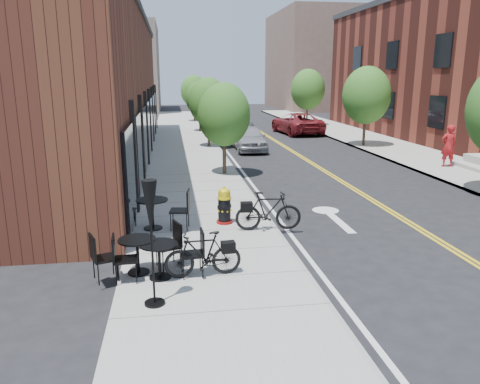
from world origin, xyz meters
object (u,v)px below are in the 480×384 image
bicycle_left (203,254)px  patio_umbrella (151,217)px  bistro_set_b (159,256)px  bistro_set_c (152,210)px  parked_car_a (249,138)px  bistro_set_a (138,251)px  parked_car_c (226,122)px  pedestrian (448,146)px  bicycle_right (268,211)px  parked_car_b (242,134)px  fire_hydrant (224,206)px  parked_car_far (297,123)px

bicycle_left → patio_umbrella: bearing=-45.6°
bistro_set_b → bistro_set_c: size_ratio=0.90×
parked_car_a → bistro_set_a: bearing=-106.1°
bicycle_left → bistro_set_c: bistro_set_c is taller
bicycle_left → patio_umbrella: 1.89m
bistro_set_a → parked_car_c: bearing=58.1°
pedestrian → patio_umbrella: bearing=46.8°
pedestrian → bicycle_right: bearing=42.7°
bistro_set_a → bistro_set_b: bistro_set_a is taller
bicycle_left → bistro_set_c: bearing=-165.2°
parked_car_c → bicycle_left: bearing=-105.2°
bicycle_right → bistro_set_b: 3.92m
bicycle_left → parked_car_c: size_ratio=0.32×
patio_umbrella → pedestrian: (12.91, 11.57, -0.72)m
bistro_set_b → parked_car_c: bearing=76.8°
parked_car_b → bicycle_right: bearing=-97.5°
fire_hydrant → bistro_set_a: bearing=-145.6°
pedestrian → parked_car_a: bearing=-34.9°
pedestrian → bistro_set_b: bearing=44.1°
bistro_set_c → patio_umbrella: patio_umbrella is taller
bistro_set_b → parked_car_c: parked_car_c is taller
patio_umbrella → parked_car_far: patio_umbrella is taller
patio_umbrella → parked_car_c: size_ratio=0.47×
bistro_set_a → bistro_set_c: (0.21, 2.96, 0.04)m
parked_car_a → bistro_set_c: bearing=-108.7°
bistro_set_c → patio_umbrella: size_ratio=0.87×
bistro_set_b → patio_umbrella: (-0.08, -1.14, 1.18)m
bicycle_left → parked_car_b: parked_car_b is taller
bistro_set_a → parked_car_a: (5.20, 16.86, 0.10)m
bistro_set_b → patio_umbrella: size_ratio=0.78×
fire_hydrant → parked_car_b: size_ratio=0.26×
bistro_set_c → bistro_set_a: bearing=-85.6°
bicycle_left → bistro_set_b: 0.89m
bicycle_left → bistro_set_c: (-1.14, 3.31, 0.06)m
parked_car_b → pedestrian: bearing=-50.2°
fire_hydrant → bistro_set_c: (-1.99, -0.23, 0.04)m
bistro_set_c → parked_car_b: bearing=81.6°
bicycle_left → bicycle_right: bearing=140.4°
fire_hydrant → patio_umbrella: 5.13m
patio_umbrella → parked_car_a: (4.82, 18.32, -1.08)m
patio_umbrella → pedestrian: bearing=41.9°
fire_hydrant → parked_car_b: parked_car_b is taller
parked_car_b → parked_car_far: size_ratio=0.72×
bistro_set_c → fire_hydrant: bearing=15.1°
parked_car_b → fire_hydrant: bearing=-101.6°
parked_car_b → parked_car_far: (4.80, 4.79, 0.11)m
parked_car_a → pedestrian: size_ratio=2.20×
fire_hydrant → parked_car_far: (7.80, 21.04, 0.15)m
parked_car_b → parked_car_far: bearing=43.8°
fire_hydrant → bicycle_right: bearing=-57.2°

